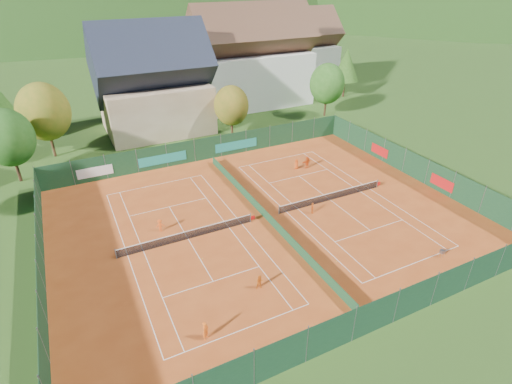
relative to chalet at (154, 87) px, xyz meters
The scene contains 33 objects.
ground 30.87m from the chalet, 84.29° to the right, with size 600.00×600.00×0.00m, color #274917.
clay_pad 30.87m from the chalet, 84.29° to the right, with size 40.00×32.00×0.01m, color #AF4719.
court_markings_left 31.12m from the chalet, 99.46° to the right, with size 11.03×23.83×0.00m.
court_markings_right 32.63m from the chalet, 69.86° to the right, with size 11.03×23.83×0.00m.
tennis_net_left 31.00m from the chalet, 99.17° to the right, with size 13.30×0.10×1.02m.
tennis_net_right 32.59m from the chalet, 69.60° to the right, with size 13.30×0.10×1.02m.
court_divider 30.77m from the chalet, 84.29° to the right, with size 0.03×28.80×1.00m.
fence_north 15.14m from the chalet, 79.70° to the right, with size 40.00×0.10×3.00m.
fence_south 46.38m from the chalet, 86.27° to the right, with size 40.00×0.04×3.00m.
fence_west 34.86m from the chalet, 119.54° to the right, with size 0.04×32.00×3.00m.
fence_east 38.11m from the chalet, 52.48° to the right, with size 0.09×32.00×3.00m.
chalet is the anchor object (origin of this frame).
hotel_block_a 19.94m from the chalet, 17.53° to the left, with size 21.60×11.00×17.25m.
hotel_block_b 35.85m from the chalet, 22.99° to the left, with size 17.28×10.00×15.50m.
tree_west_front 21.51m from the chalet, 152.24° to the right, with size 5.72×5.72×8.69m.
tree_west_mid 15.53m from the chalet, 165.07° to the right, with size 6.44×6.44×9.78m.
tree_center 12.19m from the chalet, 41.63° to the right, with size 5.01×5.01×7.60m.
tree_east_front 27.69m from the chalet, 12.53° to the right, with size 5.72×5.72×8.69m.
tree_east_mid 37.06m from the chalet, ahead, with size 5.04×5.04×9.00m.
tree_east_back 30.68m from the chalet, 19.03° to the left, with size 7.15×7.15×10.86m.
mountain_backdrop 211.04m from the chalet, 81.19° to the left, with size 820.00×530.00×242.00m.
ball_hopper 44.89m from the chalet, 71.86° to the right, with size 0.34×0.34×0.80m.
loose_ball_0 34.29m from the chalet, 98.18° to the right, with size 0.07×0.07×0.07m, color #CCD833.
loose_ball_1 39.70m from the chalet, 82.27° to the right, with size 0.07×0.07×0.07m, color #CCD833.
loose_ball_2 26.69m from the chalet, 72.83° to the right, with size 0.07×0.07×0.07m, color #CCD833.
loose_ball_3 24.68m from the chalet, 93.22° to the right, with size 0.07×0.07×0.07m, color #CCD833.
loose_ball_4 32.92m from the chalet, 69.52° to the right, with size 0.07×0.07×0.07m, color #CCD833.
player_left_near 42.54m from the chalet, 100.20° to the right, with size 0.54×0.36×1.49m, color orange.
player_left_mid 39.28m from the chalet, 92.98° to the right, with size 0.62×0.49×1.29m, color #D05B12.
player_left_far 29.04m from the chalet, 104.11° to the right, with size 0.83×0.47×1.28m, color #F65615.
player_right_near 32.81m from the chalet, 76.07° to the right, with size 0.70×0.29×1.19m, color #E15B14.
player_right_far_a 25.38m from the chalet, 61.55° to the right, with size 0.65×0.42×1.32m, color #D34B12.
player_right_far_b 26.30m from the chalet, 59.35° to the right, with size 1.43×0.46×1.54m, color #E75114.
Camera 1 is at (-15.77, -29.68, 21.78)m, focal length 28.00 mm.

